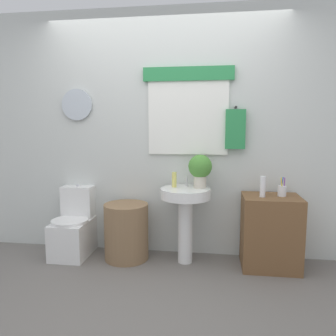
{
  "coord_description": "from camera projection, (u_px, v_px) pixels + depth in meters",
  "views": [
    {
      "loc": [
        0.52,
        -2.32,
        1.4
      ],
      "look_at": [
        0.08,
        0.8,
        0.98
      ],
      "focal_mm": 34.7,
      "sensor_mm": 36.0,
      "label": 1
    }
  ],
  "objects": [
    {
      "name": "toilet",
      "position": [
        74.0,
        229.0,
        3.5
      ],
      "size": [
        0.38,
        0.51,
        0.75
      ],
      "color": "white",
      "rests_on": "ground_plane"
    },
    {
      "name": "faucet",
      "position": [
        187.0,
        181.0,
        3.35
      ],
      "size": [
        0.03,
        0.03,
        0.1
      ],
      "primitive_type": "cylinder",
      "color": "silver",
      "rests_on": "pedestal_sink"
    },
    {
      "name": "back_wall",
      "position": [
        166.0,
        133.0,
        3.49
      ],
      "size": [
        4.4,
        0.18,
        2.6
      ],
      "color": "silver",
      "rests_on": "ground_plane"
    },
    {
      "name": "toothbrush_cup",
      "position": [
        282.0,
        191.0,
        3.13
      ],
      "size": [
        0.08,
        0.08,
        0.19
      ],
      "color": "silver",
      "rests_on": "wooden_cabinet"
    },
    {
      "name": "ground_plane",
      "position": [
        144.0,
        305.0,
        2.54
      ],
      "size": [
        8.0,
        8.0,
        0.0
      ],
      "primitive_type": "plane",
      "color": "slate"
    },
    {
      "name": "wooden_cabinet",
      "position": [
        270.0,
        232.0,
        3.17
      ],
      "size": [
        0.55,
        0.44,
        0.71
      ],
      "primitive_type": "cube",
      "color": "brown",
      "rests_on": "ground_plane"
    },
    {
      "name": "laundry_hamper",
      "position": [
        126.0,
        231.0,
        3.38
      ],
      "size": [
        0.46,
        0.46,
        0.59
      ],
      "primitive_type": "cylinder",
      "color": "#846647",
      "rests_on": "ground_plane"
    },
    {
      "name": "pedestal_sink",
      "position": [
        185.0,
        207.0,
        3.26
      ],
      "size": [
        0.5,
        0.5,
        0.77
      ],
      "color": "white",
      "rests_on": "ground_plane"
    },
    {
      "name": "lotion_bottle",
      "position": [
        263.0,
        187.0,
        3.09
      ],
      "size": [
        0.05,
        0.05,
        0.2
      ],
      "primitive_type": "cylinder",
      "color": "white",
      "rests_on": "wooden_cabinet"
    },
    {
      "name": "soap_bottle",
      "position": [
        174.0,
        180.0,
        3.29
      ],
      "size": [
        0.05,
        0.05,
        0.15
      ],
      "primitive_type": "cylinder",
      "color": "#DBD166",
      "rests_on": "pedestal_sink"
    },
    {
      "name": "potted_plant",
      "position": [
        200.0,
        168.0,
        3.25
      ],
      "size": [
        0.24,
        0.24,
        0.34
      ],
      "color": "beige",
      "rests_on": "pedestal_sink"
    }
  ]
}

